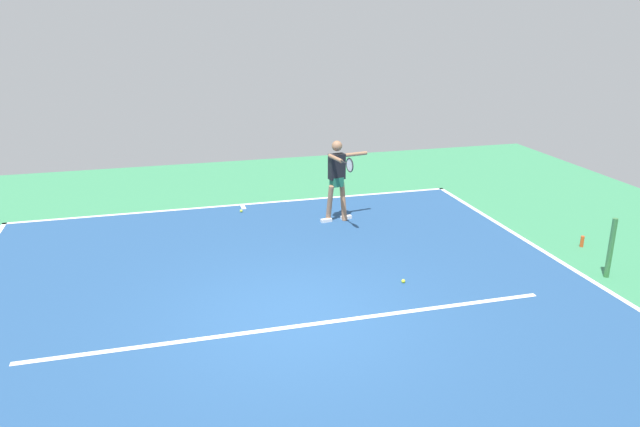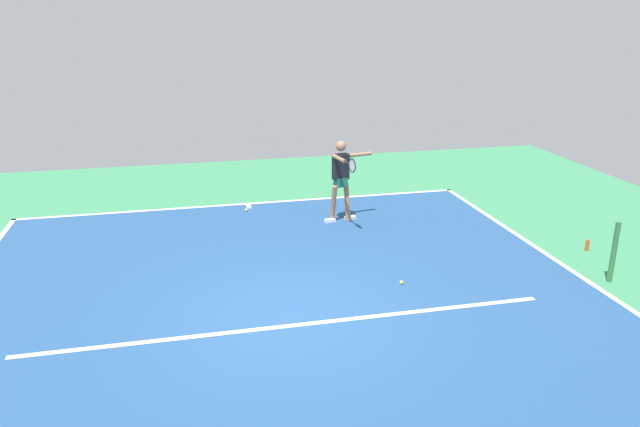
{
  "view_description": "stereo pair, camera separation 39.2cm",
  "coord_description": "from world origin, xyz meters",
  "px_view_note": "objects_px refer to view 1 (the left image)",
  "views": [
    {
      "loc": [
        1.79,
        8.0,
        4.4
      ],
      "look_at": [
        -0.92,
        -2.03,
        0.9
      ],
      "focal_mm": 34.14,
      "sensor_mm": 36.0,
      "label": 1
    },
    {
      "loc": [
        1.41,
        8.1,
        4.4
      ],
      "look_at": [
        -0.92,
        -2.03,
        0.9
      ],
      "focal_mm": 34.14,
      "sensor_mm": 36.0,
      "label": 2
    }
  ],
  "objects_px": {
    "tennis_ball_by_sideline": "(403,281)",
    "tennis_ball_near_player": "(241,211)",
    "net_post": "(611,248)",
    "tennis_player": "(338,175)",
    "water_bottle": "(582,241)"
  },
  "relations": [
    {
      "from": "net_post",
      "to": "tennis_player",
      "type": "bearing_deg",
      "value": -47.76
    },
    {
      "from": "net_post",
      "to": "tennis_ball_by_sideline",
      "type": "bearing_deg",
      "value": -11.12
    },
    {
      "from": "tennis_ball_by_sideline",
      "to": "net_post",
      "type": "bearing_deg",
      "value": 168.88
    },
    {
      "from": "tennis_ball_near_player",
      "to": "water_bottle",
      "type": "bearing_deg",
      "value": 147.85
    },
    {
      "from": "tennis_player",
      "to": "tennis_ball_near_player",
      "type": "distance_m",
      "value": 2.47
    },
    {
      "from": "net_post",
      "to": "tennis_ball_by_sideline",
      "type": "height_order",
      "value": "net_post"
    },
    {
      "from": "net_post",
      "to": "tennis_player",
      "type": "relative_size",
      "value": 0.6
    },
    {
      "from": "tennis_ball_by_sideline",
      "to": "tennis_ball_near_player",
      "type": "relative_size",
      "value": 1.0
    },
    {
      "from": "net_post",
      "to": "tennis_ball_near_player",
      "type": "distance_m",
      "value": 7.64
    },
    {
      "from": "tennis_player",
      "to": "tennis_ball_near_player",
      "type": "xyz_separation_m",
      "value": [
        1.95,
        -1.13,
        -1.0
      ]
    },
    {
      "from": "tennis_ball_near_player",
      "to": "water_bottle",
      "type": "xyz_separation_m",
      "value": [
        -6.12,
        3.84,
        0.08
      ]
    },
    {
      "from": "tennis_ball_near_player",
      "to": "water_bottle",
      "type": "height_order",
      "value": "water_bottle"
    },
    {
      "from": "tennis_ball_by_sideline",
      "to": "water_bottle",
      "type": "bearing_deg",
      "value": -171.0
    },
    {
      "from": "tennis_ball_near_player",
      "to": "net_post",
      "type": "bearing_deg",
      "value": 137.37
    },
    {
      "from": "tennis_player",
      "to": "tennis_ball_near_player",
      "type": "bearing_deg",
      "value": -40.25
    }
  ]
}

